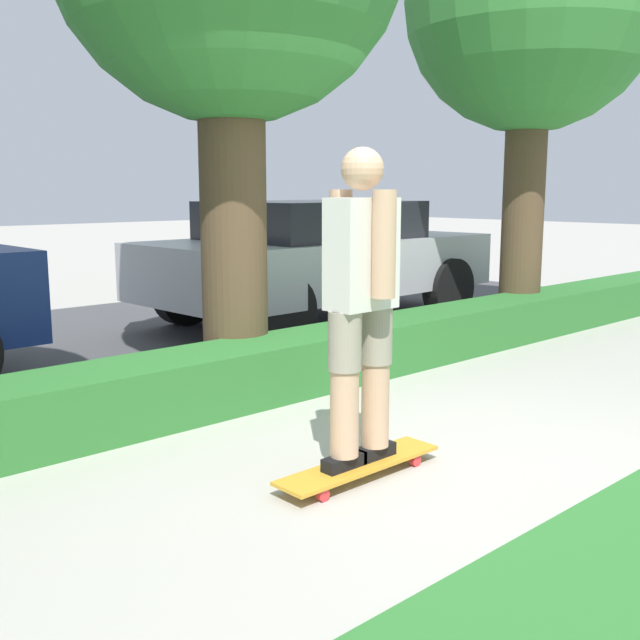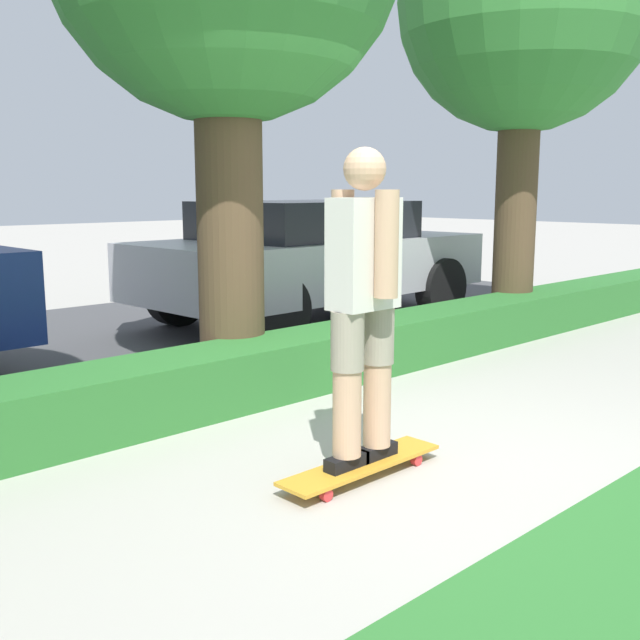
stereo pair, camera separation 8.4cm
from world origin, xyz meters
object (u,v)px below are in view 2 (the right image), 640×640
Objects in this scene: tree_far at (525,8)px; skater_person at (363,300)px; skateboard at (362,465)px; parked_car_middle at (311,257)px.

skater_person is at bearing -157.22° from tree_far.
skater_person is 0.35× the size of tree_far.
skateboard is 0.24× the size of parked_car_middle.
parked_car_middle is at bearing 125.15° from tree_far.
parked_car_middle is at bearing 50.08° from skateboard.
tree_far is at bearing 22.78° from skateboard.
skater_person is (-0.00, -0.00, 0.91)m from skateboard.
tree_far is 3.50m from parked_car_middle.
parked_car_middle reaches higher than skateboard.
tree_far is 1.12× the size of parked_car_middle.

